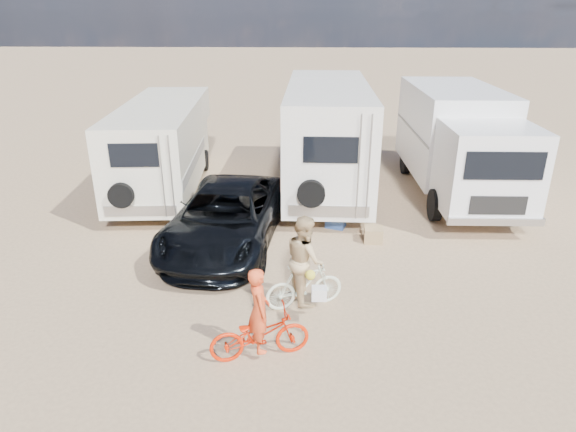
{
  "coord_description": "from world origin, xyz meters",
  "views": [
    {
      "loc": [
        -0.58,
        -8.55,
        5.71
      ],
      "look_at": [
        -0.92,
        1.96,
        1.3
      ],
      "focal_mm": 31.34,
      "sensor_mm": 36.0,
      "label": 1
    }
  ],
  "objects_px": {
    "rider_woman": "(305,267)",
    "bike_parked": "(493,207)",
    "rv_main": "(327,139)",
    "bike_woman": "(304,285)",
    "dark_suv": "(226,217)",
    "box_truck": "(459,145)",
    "rv_left": "(163,148)",
    "cooler": "(336,220)",
    "bike_man": "(260,334)",
    "crate": "(373,235)",
    "rider_man": "(259,319)"
  },
  "relations": [
    {
      "from": "dark_suv",
      "to": "rider_man",
      "type": "xyz_separation_m",
      "value": [
        1.23,
        -4.5,
        0.02
      ]
    },
    {
      "from": "bike_parked",
      "to": "rider_man",
      "type": "bearing_deg",
      "value": -179.75
    },
    {
      "from": "rv_main",
      "to": "bike_woman",
      "type": "relative_size",
      "value": 4.52
    },
    {
      "from": "rv_left",
      "to": "rv_main",
      "type": "bearing_deg",
      "value": -2.58
    },
    {
      "from": "bike_parked",
      "to": "rider_woman",
      "type": "bearing_deg",
      "value": 175.5
    },
    {
      "from": "rv_left",
      "to": "cooler",
      "type": "relative_size",
      "value": 13.93
    },
    {
      "from": "crate",
      "to": "bike_man",
      "type": "bearing_deg",
      "value": -118.31
    },
    {
      "from": "bike_woman",
      "to": "crate",
      "type": "distance_m",
      "value": 3.64
    },
    {
      "from": "box_truck",
      "to": "bike_man",
      "type": "height_order",
      "value": "box_truck"
    },
    {
      "from": "box_truck",
      "to": "bike_man",
      "type": "relative_size",
      "value": 4.19
    },
    {
      "from": "rv_main",
      "to": "bike_man",
      "type": "distance_m",
      "value": 8.95
    },
    {
      "from": "dark_suv",
      "to": "rider_man",
      "type": "height_order",
      "value": "rider_man"
    },
    {
      "from": "rv_left",
      "to": "rider_woman",
      "type": "bearing_deg",
      "value": -60.5
    },
    {
      "from": "rv_main",
      "to": "box_truck",
      "type": "relative_size",
      "value": 1.0
    },
    {
      "from": "dark_suv",
      "to": "rider_man",
      "type": "bearing_deg",
      "value": -69.0
    },
    {
      "from": "dark_suv",
      "to": "bike_parked",
      "type": "distance_m",
      "value": 7.57
    },
    {
      "from": "dark_suv",
      "to": "rider_woman",
      "type": "relative_size",
      "value": 3.0
    },
    {
      "from": "bike_man",
      "to": "crate",
      "type": "distance_m",
      "value": 5.43
    },
    {
      "from": "bike_man",
      "to": "cooler",
      "type": "height_order",
      "value": "bike_man"
    },
    {
      "from": "bike_man",
      "to": "bike_woman",
      "type": "relative_size",
      "value": 1.08
    },
    {
      "from": "bike_man",
      "to": "rider_woman",
      "type": "xyz_separation_m",
      "value": [
        0.77,
        1.63,
        0.45
      ]
    },
    {
      "from": "bike_man",
      "to": "bike_parked",
      "type": "xyz_separation_m",
      "value": [
        6.13,
        6.28,
        -0.04
      ]
    },
    {
      "from": "box_truck",
      "to": "rider_man",
      "type": "bearing_deg",
      "value": -124.03
    },
    {
      "from": "dark_suv",
      "to": "bike_man",
      "type": "bearing_deg",
      "value": -69.0
    },
    {
      "from": "box_truck",
      "to": "dark_suv",
      "type": "height_order",
      "value": "box_truck"
    },
    {
      "from": "dark_suv",
      "to": "bike_woman",
      "type": "xyz_separation_m",
      "value": [
        1.99,
        -2.87,
        -0.27
      ]
    },
    {
      "from": "crate",
      "to": "bike_parked",
      "type": "bearing_deg",
      "value": 22.93
    },
    {
      "from": "rv_main",
      "to": "bike_woman",
      "type": "height_order",
      "value": "rv_main"
    },
    {
      "from": "bike_woman",
      "to": "rider_woman",
      "type": "distance_m",
      "value": 0.42
    },
    {
      "from": "rv_left",
      "to": "box_truck",
      "type": "bearing_deg",
      "value": -4.82
    },
    {
      "from": "rider_woman",
      "to": "dark_suv",
      "type": "bearing_deg",
      "value": 15.9
    },
    {
      "from": "box_truck",
      "to": "bike_woman",
      "type": "xyz_separation_m",
      "value": [
        -4.87,
        -6.85,
        -1.15
      ]
    },
    {
      "from": "box_truck",
      "to": "cooler",
      "type": "xyz_separation_m",
      "value": [
        -4.0,
        -2.82,
        -1.44
      ]
    },
    {
      "from": "rv_main",
      "to": "dark_suv",
      "type": "relative_size",
      "value": 1.35
    },
    {
      "from": "rider_woman",
      "to": "bike_parked",
      "type": "distance_m",
      "value": 7.11
    },
    {
      "from": "rider_man",
      "to": "bike_woman",
      "type": "bearing_deg",
      "value": -40.64
    },
    {
      "from": "box_truck",
      "to": "crate",
      "type": "height_order",
      "value": "box_truck"
    },
    {
      "from": "rv_left",
      "to": "bike_parked",
      "type": "bearing_deg",
      "value": -17.16
    },
    {
      "from": "box_truck",
      "to": "cooler",
      "type": "relative_size",
      "value": 14.37
    },
    {
      "from": "rv_main",
      "to": "rider_woman",
      "type": "distance_m",
      "value": 7.2
    },
    {
      "from": "box_truck",
      "to": "bike_man",
      "type": "xyz_separation_m",
      "value": [
        -5.64,
        -8.47,
        -1.18
      ]
    },
    {
      "from": "rv_left",
      "to": "bike_woman",
      "type": "distance_m",
      "value": 8.43
    },
    {
      "from": "rider_woman",
      "to": "bike_parked",
      "type": "relative_size",
      "value": 1.15
    },
    {
      "from": "box_truck",
      "to": "bike_woman",
      "type": "distance_m",
      "value": 8.48
    },
    {
      "from": "cooler",
      "to": "dark_suv",
      "type": "bearing_deg",
      "value": -138.47
    },
    {
      "from": "bike_man",
      "to": "rider_man",
      "type": "xyz_separation_m",
      "value": [
        0.0,
        0.0,
        0.32
      ]
    },
    {
      "from": "dark_suv",
      "to": "crate",
      "type": "bearing_deg",
      "value": 9.87
    },
    {
      "from": "bike_parked",
      "to": "cooler",
      "type": "height_order",
      "value": "bike_parked"
    },
    {
      "from": "box_truck",
      "to": "rider_woman",
      "type": "xyz_separation_m",
      "value": [
        -4.87,
        -6.85,
        -0.73
      ]
    },
    {
      "from": "rv_main",
      "to": "rv_left",
      "type": "bearing_deg",
      "value": -177.48
    }
  ]
}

